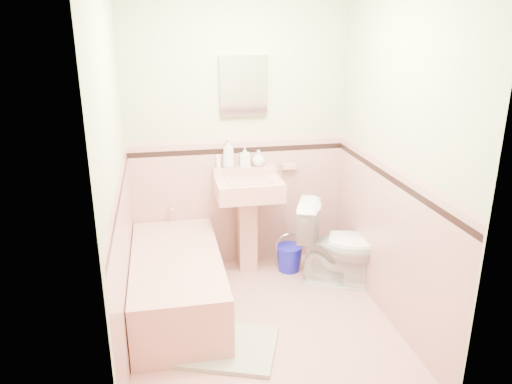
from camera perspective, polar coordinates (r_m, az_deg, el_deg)
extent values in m
plane|color=#D3978A|center=(4.00, 0.72, -14.85)|extent=(2.20, 2.20, 0.00)
plane|color=#F1E6C5|center=(4.51, -2.10, 6.46)|extent=(2.50, 0.00, 2.50)
plane|color=#F1E6C5|center=(2.46, 6.12, -4.53)|extent=(2.50, 0.00, 2.50)
plane|color=#F1E6C5|center=(3.41, -15.89, 1.57)|extent=(0.00, 2.50, 2.50)
plane|color=#F1E6C5|center=(3.79, 15.78, 3.32)|extent=(0.00, 2.50, 2.50)
plane|color=#D69C8F|center=(4.69, -1.99, -1.35)|extent=(2.00, 0.00, 2.00)
plane|color=#D69C8F|center=(2.79, 5.56, -16.76)|extent=(2.00, 0.00, 2.00)
plane|color=#D69C8F|center=(3.65, -14.78, -8.20)|extent=(0.00, 2.20, 2.20)
plane|color=#D69C8F|center=(4.00, 14.80, -5.67)|extent=(0.00, 2.20, 2.20)
plane|color=black|center=(4.52, -2.05, 4.81)|extent=(2.00, 0.00, 2.00)
plane|color=black|center=(2.53, 5.89, -7.07)|extent=(2.00, 0.00, 2.00)
plane|color=black|center=(3.45, -15.40, -0.47)|extent=(0.00, 2.20, 2.20)
plane|color=black|center=(3.82, 15.37, 1.43)|extent=(0.00, 2.20, 2.20)
plane|color=#D39B94|center=(4.50, -2.06, 6.04)|extent=(2.00, 0.00, 2.00)
plane|color=#D39B94|center=(2.49, 5.97, -5.01)|extent=(2.00, 0.00, 2.00)
plane|color=#D39B94|center=(3.42, -15.54, 1.11)|extent=(0.00, 2.20, 2.20)
plane|color=#D39B94|center=(3.79, 15.50, 2.87)|extent=(0.00, 2.20, 2.20)
cube|color=tan|center=(4.10, -9.04, -10.49)|extent=(0.70, 1.50, 0.45)
cylinder|color=silver|center=(4.59, -9.70, -1.68)|extent=(0.04, 0.12, 0.04)
cylinder|color=silver|center=(4.50, -1.23, 2.49)|extent=(0.02, 0.02, 0.10)
cube|color=white|center=(4.42, -1.46, 12.12)|extent=(0.42, 0.04, 0.52)
cube|color=tan|center=(4.64, 3.76, 2.97)|extent=(0.13, 0.08, 0.04)
imported|color=#B2B2B2|center=(4.47, -3.19, 4.50)|extent=(0.14, 0.14, 0.27)
imported|color=#B2B2B2|center=(4.51, -1.29, 4.10)|extent=(0.10, 0.10, 0.19)
imported|color=#B2B2B2|center=(4.53, 0.30, 3.93)|extent=(0.15, 0.15, 0.15)
cylinder|color=white|center=(4.48, -4.38, 3.49)|extent=(0.04, 0.04, 0.12)
imported|color=white|center=(4.44, 9.61, -5.93)|extent=(0.84, 0.68, 0.75)
cube|color=#9FA98D|center=(3.75, -4.54, -17.26)|extent=(0.98, 0.81, 0.03)
cube|color=#BF1E59|center=(3.65, -4.21, -17.42)|extent=(0.16, 0.08, 0.06)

